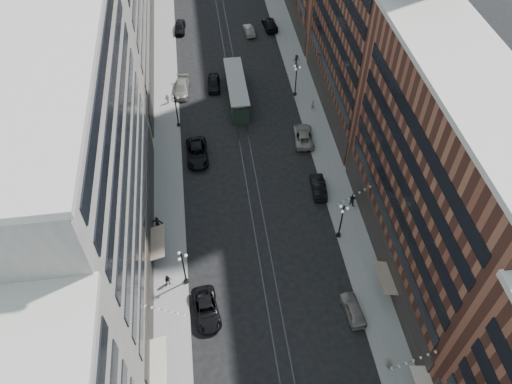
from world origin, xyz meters
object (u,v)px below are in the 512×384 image
car_12 (270,24)px  pedestrian_2 (168,280)px  car_4 (353,309)px  car_13 (214,83)px  lamppost_sw_far (184,267)px  lamppost_se_mid (296,79)px  pedestrian_8 (313,104)px  lamppost_sw_mid (176,110)px  car_7 (197,153)px  car_2 (206,309)px  car_14 (249,30)px  pedestrian_9 (297,60)px  pedestrian_4 (389,363)px  car_8 (182,88)px  car_9 (180,27)px  pedestrian_6 (168,99)px  streetcar (236,91)px  lamppost_se_far (341,220)px  pedestrian_5 (157,222)px  car_10 (318,186)px  pedestrian_7 (352,199)px  car_11 (303,136)px

car_12 → pedestrian_2: bearing=65.0°
car_4 → car_13: car_13 is taller
lamppost_sw_far → car_13: bearing=80.6°
lamppost_se_mid → pedestrian_8: lamppost_se_mid is taller
lamppost_sw_mid → car_7: lamppost_sw_mid is taller
car_2 → car_14: size_ratio=1.29×
car_2 → pedestrian_8: bearing=53.9°
lamppost_sw_far → pedestrian_2: lamppost_sw_far is taller
car_2 → pedestrian_9: 47.99m
pedestrian_4 → car_8: (-18.46, 47.67, -0.22)m
car_9 → pedestrian_6: (-2.57, -21.26, 0.16)m
streetcar → pedestrian_6: 10.66m
streetcar → pedestrian_9: (11.01, 7.99, -0.58)m
pedestrian_9 → pedestrian_4: bearing=-104.6°
lamppost_se_far → car_8: 35.93m
streetcar → car_4: (8.20, -38.49, -0.84)m
car_8 → pedestrian_5: (-3.89, -26.95, 0.19)m
lamppost_sw_mid → car_7: bearing=-71.3°
car_13 → pedestrian_8: bearing=-24.6°
pedestrian_2 → car_10: pedestrian_2 is taller
lamppost_sw_far → lamppost_se_far: bearing=12.3°
pedestrian_8 → pedestrian_6: bearing=-51.2°
car_8 → lamppost_sw_far: bearing=-85.5°
lamppost_se_far → pedestrian_7: size_ratio=2.83×
car_4 → car_11: 27.68m
car_7 → pedestrian_8: (17.97, 8.05, 0.22)m
lamppost_sw_mid → car_2: lamppost_sw_mid is taller
lamppost_sw_mid → car_9: size_ratio=1.19×
lamppost_se_mid → pedestrian_4: lamppost_se_mid is taller
lamppost_sw_far → car_13: size_ratio=1.14×
car_7 → pedestrian_7: pedestrian_7 is taller
lamppost_se_far → pedestrian_2: (-20.33, -4.09, -2.12)m
lamppost_sw_far → car_7: 20.28m
car_11 → pedestrian_6: size_ratio=3.58×
pedestrian_5 → pedestrian_6: (1.65, 24.34, -0.05)m
car_7 → car_9: (-1.23, 33.88, -0.07)m
car_13 → pedestrian_7: (15.32, -27.18, 0.30)m
lamppost_sw_mid → car_13: size_ratio=1.14×
car_2 → car_11: car_11 is taller
lamppost_se_far → car_8: (-17.60, 31.24, -2.28)m
car_11 → car_14: (-4.07, 29.74, -0.08)m
car_7 → car_11: car_7 is taller
streetcar → pedestrian_8: 11.94m
lamppost_sw_mid → pedestrian_9: bearing=33.4°
car_2 → car_11: size_ratio=0.98×
car_2 → car_9: car_9 is taller
car_8 → pedestrian_6: bearing=-124.8°
pedestrian_4 → pedestrian_6: pedestrian_4 is taller
lamppost_se_mid → car_13: lamppost_se_mid is taller
pedestrian_4 → car_7: size_ratio=0.29×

